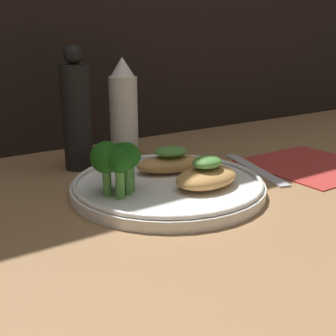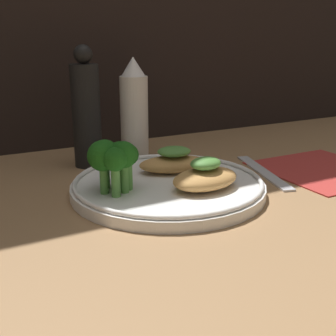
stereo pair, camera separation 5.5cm
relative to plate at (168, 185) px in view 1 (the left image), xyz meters
The scene contains 9 objects.
ground_plane 1.49cm from the plate, ahead, with size 180.00×180.00×1.00cm, color #936D47.
plate is the anchor object (origin of this frame).
grilled_meat_front 5.58cm from the plate, 53.40° to the right, with size 10.05×7.46×4.07cm.
grilled_meat_middle 5.10cm from the plate, 51.64° to the left, with size 10.99×7.52×3.72cm.
broccoli_bunch 8.81cm from the plate, behind, with size 6.48×6.47×6.71cm.
sauce_bottle 18.69cm from the plate, 80.95° to the left, with size 4.61×4.61×16.96cm.
pepper_grinder 19.48cm from the plate, 107.60° to the left, with size 4.43×4.43×18.89cm.
fork 16.93cm from the plate, ahead, with size 6.54×17.13×0.60cm.
napkin 26.33cm from the plate, ahead, with size 17.88×17.88×0.40cm.
Camera 1 is at (-29.48, -43.83, 19.60)cm, focal length 45.00 mm.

